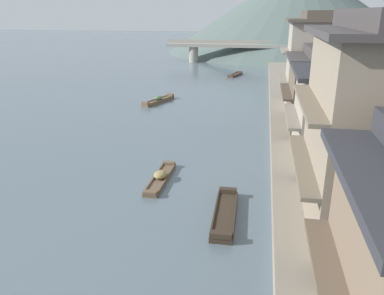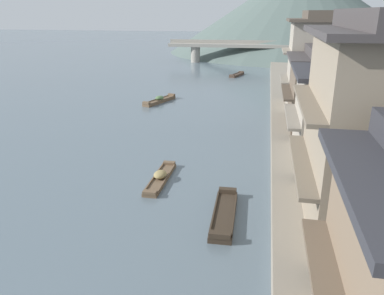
% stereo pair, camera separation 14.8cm
% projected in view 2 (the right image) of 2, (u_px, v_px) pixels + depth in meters
% --- Properties ---
extents(riverbank_right, '(18.00, 110.00, 0.90)m').
position_uv_depth(riverbank_right, '(382.00, 128.00, 31.64)').
color(riverbank_right, gray).
rests_on(riverbank_right, ground).
extents(boat_moored_nearest, '(2.56, 5.22, 0.73)m').
position_uv_depth(boat_moored_nearest, '(160.00, 100.00, 42.53)').
color(boat_moored_nearest, brown).
rests_on(boat_moored_nearest, ground).
extents(boat_moored_second, '(0.84, 4.72, 0.60)m').
position_uv_depth(boat_moored_second, '(160.00, 178.00, 22.84)').
color(boat_moored_second, brown).
rests_on(boat_moored_second, ground).
extents(boat_moored_third, '(1.18, 4.79, 0.52)m').
position_uv_depth(boat_moored_third, '(224.00, 214.00, 18.73)').
color(boat_moored_third, '#33281E').
rests_on(boat_moored_third, ground).
extents(boat_moored_far, '(2.10, 4.47, 0.47)m').
position_uv_depth(boat_moored_far, '(237.00, 75.00, 60.14)').
color(boat_moored_far, '#423328').
rests_on(boat_moored_far, ground).
extents(house_waterfront_second, '(5.29, 8.04, 8.74)m').
position_uv_depth(house_waterfront_second, '(368.00, 127.00, 15.22)').
color(house_waterfront_second, gray).
rests_on(house_waterfront_second, riverbank_right).
extents(house_waterfront_tall, '(5.86, 6.96, 6.14)m').
position_uv_depth(house_waterfront_tall, '(339.00, 112.00, 22.82)').
color(house_waterfront_tall, gray).
rests_on(house_waterfront_tall, riverbank_right).
extents(house_waterfront_narrow, '(6.13, 7.18, 6.14)m').
position_uv_depth(house_waterfront_narrow, '(325.00, 88.00, 29.75)').
color(house_waterfront_narrow, brown).
rests_on(house_waterfront_narrow, riverbank_right).
extents(house_waterfront_far, '(6.22, 6.38, 8.74)m').
position_uv_depth(house_waterfront_far, '(318.00, 61.00, 35.26)').
color(house_waterfront_far, gray).
rests_on(house_waterfront_far, riverbank_right).
extents(stone_bridge, '(26.60, 2.40, 4.31)m').
position_uv_depth(stone_bridge, '(236.00, 48.00, 74.38)').
color(stone_bridge, gray).
rests_on(stone_bridge, ground).
extents(hill_far_west, '(48.62, 48.62, 17.52)m').
position_uv_depth(hill_far_west, '(269.00, 14.00, 132.27)').
color(hill_far_west, slate).
rests_on(hill_far_west, ground).
extents(hill_far_centre, '(63.76, 63.76, 20.50)m').
position_uv_depth(hill_far_centre, '(301.00, 8.00, 92.86)').
color(hill_far_centre, '#4C5B56').
rests_on(hill_far_centre, ground).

